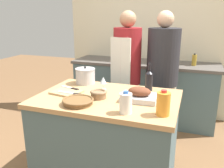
{
  "coord_description": "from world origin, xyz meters",
  "views": [
    {
      "loc": [
        0.69,
        -1.85,
        1.58
      ],
      "look_at": [
        0.0,
        0.13,
        0.97
      ],
      "focal_mm": 38.0,
      "sensor_mm": 36.0,
      "label": 1
    }
  ],
  "objects_px": {
    "wicker_basket": "(78,101)",
    "cutting_board": "(67,92)",
    "condiment_bottle_extra": "(194,60)",
    "wine_glass_left": "(103,81)",
    "person_cook_guest": "(162,75)",
    "milk_jug": "(126,103)",
    "juice_jug": "(163,104)",
    "condiment_bottle_short": "(169,59)",
    "person_cook_aproned": "(127,73)",
    "knife_paring": "(70,88)",
    "mixing_bowl": "(99,94)",
    "roasting_pan": "(139,95)",
    "knife_chef": "(72,93)",
    "condiment_bottle_tall": "(157,57)",
    "stock_pot": "(85,76)",
    "wine_bottle_green": "(149,80)"
  },
  "relations": [
    {
      "from": "roasting_pan",
      "to": "cutting_board",
      "type": "relative_size",
      "value": 1.07
    },
    {
      "from": "mixing_bowl",
      "to": "condiment_bottle_extra",
      "type": "height_order",
      "value": "condiment_bottle_extra"
    },
    {
      "from": "cutting_board",
      "to": "stock_pot",
      "type": "height_order",
      "value": "stock_pot"
    },
    {
      "from": "stock_pot",
      "to": "knife_paring",
      "type": "xyz_separation_m",
      "value": [
        -0.04,
        -0.25,
        -0.06
      ]
    },
    {
      "from": "condiment_bottle_tall",
      "to": "condiment_bottle_short",
      "type": "distance_m",
      "value": 0.16
    },
    {
      "from": "person_cook_guest",
      "to": "condiment_bottle_extra",
      "type": "bearing_deg",
      "value": 78.35
    },
    {
      "from": "condiment_bottle_tall",
      "to": "condiment_bottle_extra",
      "type": "bearing_deg",
      "value": 11.44
    },
    {
      "from": "milk_jug",
      "to": "condiment_bottle_short",
      "type": "bearing_deg",
      "value": 86.73
    },
    {
      "from": "person_cook_guest",
      "to": "person_cook_aproned",
      "type": "bearing_deg",
      "value": -152.73
    },
    {
      "from": "milk_jug",
      "to": "roasting_pan",
      "type": "bearing_deg",
      "value": 83.6
    },
    {
      "from": "wine_glass_left",
      "to": "mixing_bowl",
      "type": "bearing_deg",
      "value": -78.13
    },
    {
      "from": "roasting_pan",
      "to": "condiment_bottle_extra",
      "type": "xyz_separation_m",
      "value": [
        0.41,
        1.56,
        0.05
      ]
    },
    {
      "from": "person_cook_aproned",
      "to": "knife_paring",
      "type": "bearing_deg",
      "value": -100.67
    },
    {
      "from": "condiment_bottle_short",
      "to": "condiment_bottle_extra",
      "type": "height_order",
      "value": "condiment_bottle_short"
    },
    {
      "from": "mixing_bowl",
      "to": "knife_chef",
      "type": "relative_size",
      "value": 0.55
    },
    {
      "from": "knife_chef",
      "to": "stock_pot",
      "type": "bearing_deg",
      "value": 97.32
    },
    {
      "from": "knife_chef",
      "to": "condiment_bottle_tall",
      "type": "distance_m",
      "value": 1.63
    },
    {
      "from": "stock_pot",
      "to": "wine_bottle_green",
      "type": "distance_m",
      "value": 0.67
    },
    {
      "from": "roasting_pan",
      "to": "knife_chef",
      "type": "height_order",
      "value": "roasting_pan"
    },
    {
      "from": "milk_jug",
      "to": "condiment_bottle_extra",
      "type": "relative_size",
      "value": 1.01
    },
    {
      "from": "wine_glass_left",
      "to": "person_cook_guest",
      "type": "height_order",
      "value": "person_cook_guest"
    },
    {
      "from": "wicker_basket",
      "to": "roasting_pan",
      "type": "bearing_deg",
      "value": 29.8
    },
    {
      "from": "stock_pot",
      "to": "mixing_bowl",
      "type": "xyz_separation_m",
      "value": [
        0.3,
        -0.38,
        -0.04
      ]
    },
    {
      "from": "juice_jug",
      "to": "condiment_bottle_tall",
      "type": "distance_m",
      "value": 1.73
    },
    {
      "from": "roasting_pan",
      "to": "milk_jug",
      "type": "bearing_deg",
      "value": -96.4
    },
    {
      "from": "wicker_basket",
      "to": "wine_bottle_green",
      "type": "height_order",
      "value": "wine_bottle_green"
    },
    {
      "from": "wicker_basket",
      "to": "juice_jug",
      "type": "bearing_deg",
      "value": 0.79
    },
    {
      "from": "cutting_board",
      "to": "person_cook_guest",
      "type": "distance_m",
      "value": 1.19
    },
    {
      "from": "person_cook_aproned",
      "to": "wine_bottle_green",
      "type": "bearing_deg",
      "value": -41.23
    },
    {
      "from": "milk_jug",
      "to": "wine_glass_left",
      "type": "xyz_separation_m",
      "value": [
        -0.36,
        0.47,
        0.01
      ]
    },
    {
      "from": "juice_jug",
      "to": "person_cook_aproned",
      "type": "relative_size",
      "value": 0.12
    },
    {
      "from": "wicker_basket",
      "to": "condiment_bottle_extra",
      "type": "distance_m",
      "value": 2.0
    },
    {
      "from": "cutting_board",
      "to": "person_cook_guest",
      "type": "bearing_deg",
      "value": 51.51
    },
    {
      "from": "wicker_basket",
      "to": "condiment_bottle_short",
      "type": "height_order",
      "value": "condiment_bottle_short"
    },
    {
      "from": "condiment_bottle_tall",
      "to": "person_cook_aproned",
      "type": "bearing_deg",
      "value": -112.14
    },
    {
      "from": "wine_glass_left",
      "to": "condiment_bottle_tall",
      "type": "bearing_deg",
      "value": 76.24
    },
    {
      "from": "condiment_bottle_extra",
      "to": "person_cook_guest",
      "type": "xyz_separation_m",
      "value": [
        -0.34,
        -0.66,
        -0.08
      ]
    },
    {
      "from": "knife_chef",
      "to": "condiment_bottle_short",
      "type": "height_order",
      "value": "condiment_bottle_short"
    },
    {
      "from": "wicker_basket",
      "to": "cutting_board",
      "type": "xyz_separation_m",
      "value": [
        -0.23,
        0.22,
        -0.02
      ]
    },
    {
      "from": "roasting_pan",
      "to": "milk_jug",
      "type": "relative_size",
      "value": 1.8
    },
    {
      "from": "milk_jug",
      "to": "wine_glass_left",
      "type": "bearing_deg",
      "value": 127.35
    },
    {
      "from": "knife_paring",
      "to": "person_cook_aproned",
      "type": "bearing_deg",
      "value": 65.53
    },
    {
      "from": "person_cook_guest",
      "to": "milk_jug",
      "type": "bearing_deg",
      "value": -78.95
    },
    {
      "from": "cutting_board",
      "to": "person_cook_guest",
      "type": "relative_size",
      "value": 0.17
    },
    {
      "from": "cutting_board",
      "to": "stock_pot",
      "type": "xyz_separation_m",
      "value": [
        0.03,
        0.35,
        0.07
      ]
    },
    {
      "from": "wicker_basket",
      "to": "mixing_bowl",
      "type": "height_order",
      "value": "mixing_bowl"
    },
    {
      "from": "milk_jug",
      "to": "cutting_board",
      "type": "bearing_deg",
      "value": 157.73
    },
    {
      "from": "cutting_board",
      "to": "condiment_bottle_short",
      "type": "distance_m",
      "value": 1.71
    },
    {
      "from": "condiment_bottle_short",
      "to": "person_cook_guest",
      "type": "xyz_separation_m",
      "value": [
        -0.0,
        -0.61,
        -0.09
      ]
    },
    {
      "from": "juice_jug",
      "to": "condiment_bottle_short",
      "type": "xyz_separation_m",
      "value": [
        -0.16,
        1.75,
        0.01
      ]
    }
  ]
}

